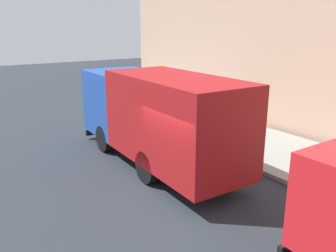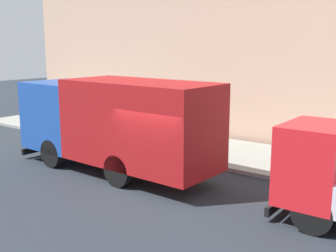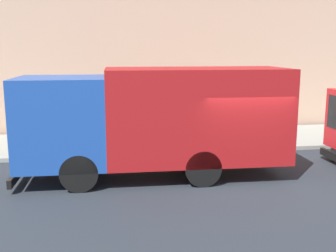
{
  "view_description": "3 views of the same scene",
  "coord_description": "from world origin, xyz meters",
  "px_view_note": "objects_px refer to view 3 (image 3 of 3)",
  "views": [
    {
      "loc": [
        -5.52,
        -7.3,
        4.7
      ],
      "look_at": [
        0.79,
        1.91,
        1.49
      ],
      "focal_mm": 37.18,
      "sensor_mm": 36.0,
      "label": 1
    },
    {
      "loc": [
        -9.45,
        -7.43,
        4.38
      ],
      "look_at": [
        1.1,
        0.48,
        1.8
      ],
      "focal_mm": 44.39,
      "sensor_mm": 36.0,
      "label": 2
    },
    {
      "loc": [
        -10.99,
        4.01,
        3.77
      ],
      "look_at": [
        1.33,
        1.98,
        1.41
      ],
      "focal_mm": 43.32,
      "sensor_mm": 36.0,
      "label": 3
    }
  ],
  "objects_px": {
    "pedestrian_walking": "(88,117)",
    "street_sign_post": "(135,114)",
    "pedestrian_standing": "(23,128)",
    "pedestrian_third": "(104,121)",
    "traffic_cone_orange": "(53,144)",
    "large_utility_truck": "(156,117)"
  },
  "relations": [
    {
      "from": "pedestrian_walking",
      "to": "pedestrian_standing",
      "type": "height_order",
      "value": "pedestrian_standing"
    },
    {
      "from": "large_utility_truck",
      "to": "traffic_cone_orange",
      "type": "height_order",
      "value": "large_utility_truck"
    },
    {
      "from": "pedestrian_standing",
      "to": "pedestrian_third",
      "type": "distance_m",
      "value": 2.98
    },
    {
      "from": "large_utility_truck",
      "to": "pedestrian_walking",
      "type": "xyz_separation_m",
      "value": [
        5.14,
        2.15,
        -0.78
      ]
    },
    {
      "from": "large_utility_truck",
      "to": "pedestrian_third",
      "type": "height_order",
      "value": "large_utility_truck"
    },
    {
      "from": "pedestrian_standing",
      "to": "pedestrian_third",
      "type": "height_order",
      "value": "pedestrian_standing"
    },
    {
      "from": "traffic_cone_orange",
      "to": "street_sign_post",
      "type": "distance_m",
      "value": 3.12
    },
    {
      "from": "large_utility_truck",
      "to": "pedestrian_walking",
      "type": "bearing_deg",
      "value": 24.51
    },
    {
      "from": "pedestrian_standing",
      "to": "pedestrian_third",
      "type": "xyz_separation_m",
      "value": [
        0.96,
        -2.82,
        -0.01
      ]
    },
    {
      "from": "pedestrian_walking",
      "to": "pedestrian_third",
      "type": "bearing_deg",
      "value": 17.76
    },
    {
      "from": "pedestrian_standing",
      "to": "large_utility_truck",
      "type": "bearing_deg",
      "value": -44.97
    },
    {
      "from": "traffic_cone_orange",
      "to": "large_utility_truck",
      "type": "bearing_deg",
      "value": -131.32
    },
    {
      "from": "pedestrian_standing",
      "to": "street_sign_post",
      "type": "height_order",
      "value": "street_sign_post"
    },
    {
      "from": "pedestrian_standing",
      "to": "traffic_cone_orange",
      "type": "distance_m",
      "value": 1.18
    },
    {
      "from": "large_utility_truck",
      "to": "street_sign_post",
      "type": "distance_m",
      "value": 2.83
    },
    {
      "from": "pedestrian_walking",
      "to": "pedestrian_standing",
      "type": "xyz_separation_m",
      "value": [
        -2.2,
        2.17,
        0.03
      ]
    },
    {
      "from": "pedestrian_walking",
      "to": "street_sign_post",
      "type": "relative_size",
      "value": 0.75
    },
    {
      "from": "traffic_cone_orange",
      "to": "street_sign_post",
      "type": "xyz_separation_m",
      "value": [
        -0.13,
        -2.94,
        1.03
      ]
    },
    {
      "from": "large_utility_truck",
      "to": "pedestrian_third",
      "type": "relative_size",
      "value": 4.69
    },
    {
      "from": "pedestrian_walking",
      "to": "traffic_cone_orange",
      "type": "height_order",
      "value": "pedestrian_walking"
    },
    {
      "from": "large_utility_truck",
      "to": "pedestrian_third",
      "type": "xyz_separation_m",
      "value": [
        3.9,
        1.5,
        -0.76
      ]
    },
    {
      "from": "traffic_cone_orange",
      "to": "street_sign_post",
      "type": "bearing_deg",
      "value": -92.44
    }
  ]
}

